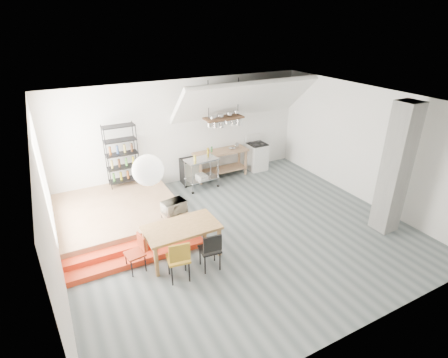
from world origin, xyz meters
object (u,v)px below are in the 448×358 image
rolling_cart (202,169)px  mini_fridge (189,171)px  dining_table (182,230)px  stove (257,156)px

rolling_cart → mini_fridge: 0.58m
dining_table → rolling_cart: 3.41m
rolling_cart → mini_fridge: size_ratio=1.25×
mini_fridge → stove: bearing=-1.0°
rolling_cart → mini_fridge: rolling_cart is taller
dining_table → stove: bearing=38.6°
dining_table → mini_fridge: 3.76m
dining_table → rolling_cart: bearing=57.5°
stove → dining_table: bearing=-140.6°
dining_table → rolling_cart: (1.79, 2.90, -0.06)m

